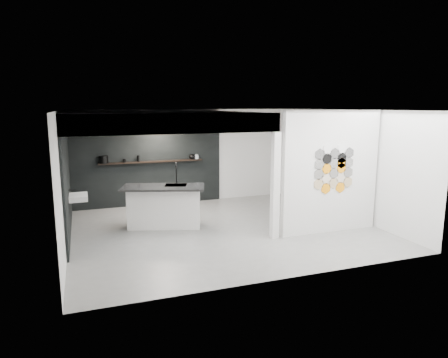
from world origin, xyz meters
TOP-DOWN VIEW (x-y plane):
  - floor at (0.00, 0.00)m, footprint 7.00×6.00m
  - partition_panel at (2.23, -1.00)m, footprint 2.45×0.15m
  - bay_clad_back at (-1.30, 2.97)m, footprint 4.40×0.04m
  - bay_clad_left at (-3.47, 1.00)m, footprint 0.04×4.00m
  - bulkhead at (-1.30, 1.00)m, footprint 4.40×4.00m
  - corner_column at (0.82, -1.00)m, footprint 0.16×0.16m
  - fascia_beam at (-1.30, -0.92)m, footprint 4.40×0.16m
  - wall_basin at (-3.24, 0.80)m, footprint 0.40×0.60m
  - display_shelf at (-1.20, 2.87)m, footprint 3.00×0.15m
  - kitchen_island at (-1.31, 0.64)m, footprint 2.09×1.40m
  - stockpot at (-2.54, 2.87)m, footprint 0.29×0.29m
  - kettle at (0.01, 2.87)m, footprint 0.23×0.23m
  - glass_bowl at (0.15, 2.87)m, footprint 0.16×0.16m
  - glass_vase at (0.15, 2.87)m, footprint 0.11×0.11m
  - bottle_dark at (-1.59, 2.87)m, footprint 0.08×0.08m
  - utensil_cup at (-1.98, 2.87)m, footprint 0.09×0.09m
  - hex_tile_cluster at (2.26, -1.09)m, footprint 1.04×0.02m

SIDE VIEW (x-z plane):
  - floor at x=0.00m, z-range -0.01..0.00m
  - kitchen_island at x=-1.31m, z-range -0.25..1.30m
  - wall_basin at x=-3.24m, z-range 0.79..0.91m
  - bay_clad_back at x=-1.30m, z-range 0.00..2.35m
  - bay_clad_left at x=-3.47m, z-range 0.00..2.35m
  - corner_column at x=0.82m, z-range 0.00..2.35m
  - display_shelf at x=-1.20m, z-range 1.28..1.32m
  - glass_bowl at x=0.15m, z-range 1.32..1.41m
  - utensil_cup at x=-1.98m, z-range 1.32..1.42m
  - glass_vase at x=0.15m, z-range 1.32..1.46m
  - kettle at x=0.01m, z-range 1.32..1.47m
  - partition_panel at x=2.23m, z-range 0.00..2.80m
  - bottle_dark at x=-1.59m, z-range 1.32..1.50m
  - stockpot at x=-2.54m, z-range 1.32..1.52m
  - hex_tile_cluster at x=2.26m, z-range 0.92..2.09m
  - bulkhead at x=-1.30m, z-range 2.35..2.75m
  - fascia_beam at x=-1.30m, z-range 2.35..2.75m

